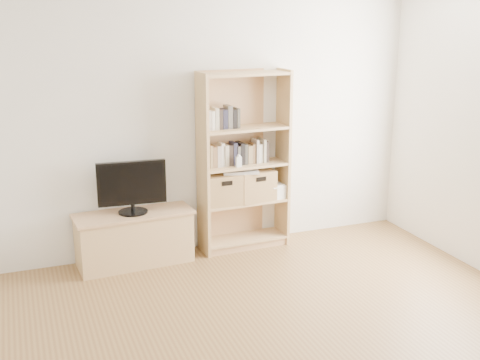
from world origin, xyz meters
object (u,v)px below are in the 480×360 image
tv_stand (134,239)px  basket_left (222,188)px  baby_monitor (239,162)px  basket_right (254,184)px  television (132,187)px  laptop (240,171)px  bookshelf (244,162)px

tv_stand → basket_left: 0.99m
baby_monitor → basket_right: (0.21, 0.10, -0.28)m
television → basket_right: bearing=6.0°
basket_right → baby_monitor: bearing=-158.4°
baby_monitor → laptop: bearing=60.4°
baby_monitor → television: bearing=177.1°
basket_left → laptop: (0.19, -0.01, 0.17)m
television → basket_left: bearing=5.8°
tv_stand → baby_monitor: size_ratio=10.46×
television → basket_left: television is taller
bookshelf → baby_monitor: size_ratio=17.60×
baby_monitor → laptop: size_ratio=0.29×
laptop → television: bearing=-165.3°
basket_right → bookshelf: bearing=174.6°
television → basket_left: size_ratio=1.73×
tv_stand → laptop: size_ratio=3.06×
laptop → baby_monitor: bearing=-106.3°
tv_stand → basket_right: 1.32m
baby_monitor → basket_left: size_ratio=0.28×
television → basket_right: television is taller
tv_stand → television: bearing=0.0°
basket_left → tv_stand: bearing=-178.7°
tv_stand → baby_monitor: baby_monitor is taller
television → baby_monitor: 1.07m
tv_stand → bookshelf: bearing=-2.1°
bookshelf → basket_right: (0.11, -0.00, -0.25)m
basket_left → laptop: 0.25m
basket_right → laptop: 0.23m
baby_monitor → tv_stand: bearing=177.1°
tv_stand → basket_right: size_ratio=2.88×
laptop → tv_stand: bearing=-165.3°
television → basket_right: (1.26, 0.04, -0.11)m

